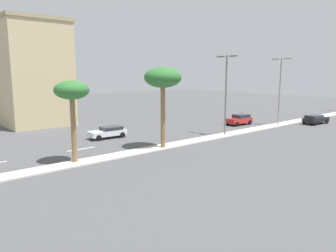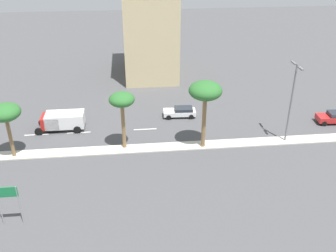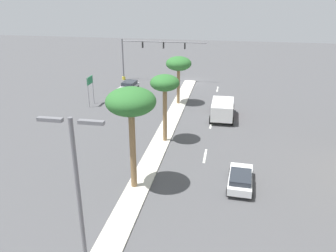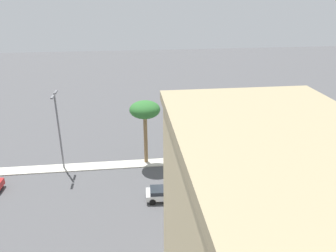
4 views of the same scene
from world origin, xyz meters
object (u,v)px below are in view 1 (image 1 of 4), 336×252
(street_lamp_inboard, at_px, (280,85))
(sedan_black_center, at_px, (315,119))
(sedan_red_right, at_px, (239,119))
(street_lamp_far, at_px, (226,88))
(sedan_white_inboard, at_px, (108,132))
(commercial_building, at_px, (29,73))
(palm_tree_far, at_px, (72,93))
(palm_tree_trailing, at_px, (163,79))

(street_lamp_inboard, distance_m, sedan_black_center, 7.51)
(sedan_red_right, bearing_deg, sedan_black_center, 53.30)
(street_lamp_far, bearing_deg, sedan_white_inboard, -124.13)
(sedan_black_center, bearing_deg, sedan_white_inboard, -110.57)
(commercial_building, distance_m, sedan_red_right, 30.90)
(palm_tree_far, relative_size, street_lamp_inboard, 0.71)
(street_lamp_inboard, xyz_separation_m, sedan_red_right, (-3.67, -4.04, -4.77))
(commercial_building, distance_m, palm_tree_far, 24.81)
(street_lamp_inboard, xyz_separation_m, sedan_black_center, (3.00, 4.91, -4.83))
(street_lamp_inboard, xyz_separation_m, sedan_white_inboard, (-7.48, -23.01, -4.85))
(street_lamp_far, distance_m, sedan_white_inboard, 14.37)
(street_lamp_far, height_order, sedan_red_right, street_lamp_far)
(commercial_building, height_order, street_lamp_inboard, commercial_building)
(palm_tree_far, height_order, street_lamp_inboard, street_lamp_inboard)
(commercial_building, bearing_deg, sedan_red_right, 46.12)
(commercial_building, distance_m, palm_tree_trailing, 25.43)
(sedan_black_center, bearing_deg, sedan_red_right, -126.70)
(sedan_red_right, bearing_deg, sedan_white_inboard, -101.35)
(sedan_red_right, xyz_separation_m, sedan_black_center, (6.67, 8.95, -0.06))
(street_lamp_inboard, bearing_deg, palm_tree_trailing, -88.82)
(palm_tree_trailing, distance_m, sedan_red_right, 18.92)
(palm_tree_trailing, height_order, sedan_red_right, palm_tree_trailing)
(sedan_white_inboard, bearing_deg, street_lamp_inboard, 71.99)
(palm_tree_far, relative_size, sedan_red_right, 1.65)
(street_lamp_far, xyz_separation_m, sedan_white_inboard, (-7.59, -11.20, -4.83))
(palm_tree_trailing, distance_m, street_lamp_far, 9.81)
(palm_tree_far, relative_size, palm_tree_trailing, 0.85)
(commercial_building, height_order, palm_tree_trailing, commercial_building)
(commercial_building, bearing_deg, palm_tree_trailing, 9.69)
(palm_tree_far, height_order, sedan_white_inboard, palm_tree_far)
(commercial_building, relative_size, sedan_white_inboard, 3.41)
(palm_tree_trailing, height_order, street_lamp_far, street_lamp_far)
(street_lamp_far, relative_size, sedan_red_right, 2.29)
(sedan_red_right, xyz_separation_m, sedan_white_inboard, (-3.81, -18.96, -0.08))
(palm_tree_far, bearing_deg, palm_tree_trailing, 85.37)
(sedan_black_center, height_order, sedan_white_inboard, sedan_black_center)
(sedan_white_inboard, bearing_deg, palm_tree_far, -45.31)
(palm_tree_trailing, relative_size, sedan_red_right, 1.93)
(street_lamp_inboard, relative_size, sedan_red_right, 2.30)
(street_lamp_far, xyz_separation_m, street_lamp_inboard, (-0.11, 11.81, 0.02))
(street_lamp_inboard, distance_m, sedan_white_inboard, 24.67)
(palm_tree_trailing, bearing_deg, street_lamp_far, 91.96)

